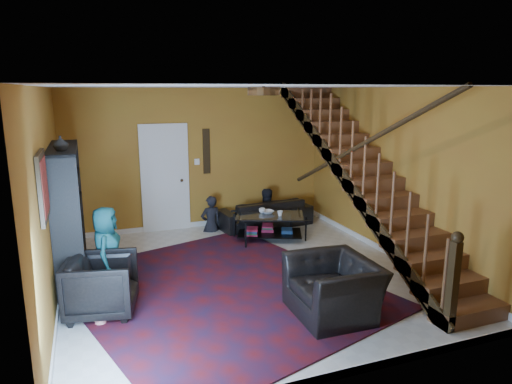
% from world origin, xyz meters
% --- Properties ---
extents(floor, '(5.50, 5.50, 0.00)m').
position_xyz_m(floor, '(0.00, 0.00, 0.00)').
color(floor, beige).
rests_on(floor, ground).
extents(room, '(5.50, 5.50, 5.50)m').
position_xyz_m(room, '(-1.33, 1.33, 0.05)').
color(room, '#A37824').
rests_on(room, ground).
extents(staircase, '(0.95, 5.02, 3.18)m').
position_xyz_m(staircase, '(2.12, -0.00, 1.40)').
color(staircase, brown).
rests_on(staircase, floor).
extents(bookshelf, '(0.35, 1.80, 2.00)m').
position_xyz_m(bookshelf, '(-2.40, 0.60, 0.96)').
color(bookshelf, black).
rests_on(bookshelf, floor).
extents(door, '(0.82, 0.05, 2.05)m').
position_xyz_m(door, '(-0.70, 2.73, 1.02)').
color(door, silver).
rests_on(door, floor).
extents(framed_picture, '(0.04, 0.74, 0.74)m').
position_xyz_m(framed_picture, '(-2.57, -0.90, 1.75)').
color(framed_picture, maroon).
rests_on(framed_picture, room).
extents(wall_hanging, '(0.14, 0.03, 0.90)m').
position_xyz_m(wall_hanging, '(0.15, 2.73, 1.55)').
color(wall_hanging, black).
rests_on(wall_hanging, room).
extents(ceiling_fixture, '(0.40, 0.40, 0.10)m').
position_xyz_m(ceiling_fixture, '(0.00, -0.80, 2.74)').
color(ceiling_fixture, '#3F2814').
rests_on(ceiling_fixture, room).
extents(rug, '(4.68, 5.03, 0.02)m').
position_xyz_m(rug, '(-0.50, -0.39, 0.01)').
color(rug, '#490D11').
rests_on(rug, floor).
extents(sofa, '(1.99, 0.96, 0.56)m').
position_xyz_m(sofa, '(1.25, 2.30, 0.28)').
color(sofa, black).
rests_on(sofa, floor).
extents(armchair_left, '(0.98, 0.96, 0.75)m').
position_xyz_m(armchair_left, '(-2.05, -0.53, 0.38)').
color(armchair_left, black).
rests_on(armchair_left, floor).
extents(armchair_right, '(0.97, 1.11, 0.71)m').
position_xyz_m(armchair_right, '(0.64, -1.56, 0.36)').
color(armchair_right, black).
rests_on(armchair_right, floor).
extents(person_adult_a, '(0.46, 0.33, 1.16)m').
position_xyz_m(person_adult_a, '(0.11, 2.35, 0.13)').
color(person_adult_a, black).
rests_on(person_adult_a, sofa).
extents(person_adult_b, '(0.60, 0.47, 1.22)m').
position_xyz_m(person_adult_b, '(1.28, 2.35, 0.16)').
color(person_adult_b, black).
rests_on(person_adult_b, sofa).
extents(person_child, '(0.52, 0.68, 1.24)m').
position_xyz_m(person_child, '(-1.95, 0.04, 0.62)').
color(person_child, '#17505A').
rests_on(person_child, armchair_left).
extents(coffee_table, '(1.43, 1.15, 0.47)m').
position_xyz_m(coffee_table, '(1.01, 1.45, 0.27)').
color(coffee_table, black).
rests_on(coffee_table, floor).
extents(cup_a, '(0.15, 0.15, 0.09)m').
position_xyz_m(cup_a, '(0.93, 1.63, 0.52)').
color(cup_a, '#999999').
rests_on(cup_a, coffee_table).
extents(cup_b, '(0.13, 0.13, 0.09)m').
position_xyz_m(cup_b, '(1.17, 1.33, 0.52)').
color(cup_b, '#999999').
rests_on(cup_b, coffee_table).
extents(bowl, '(0.26, 0.26, 0.06)m').
position_xyz_m(bowl, '(1.02, 1.57, 0.50)').
color(bowl, '#999999').
rests_on(bowl, coffee_table).
extents(vase, '(0.18, 0.18, 0.19)m').
position_xyz_m(vase, '(-2.41, 0.10, 2.10)').
color(vase, '#999999').
rests_on(vase, bookshelf).
extents(popcorn_bucket, '(0.17, 0.17, 0.16)m').
position_xyz_m(popcorn_bucket, '(-2.10, -0.80, 0.10)').
color(popcorn_bucket, red).
rests_on(popcorn_bucket, rug).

